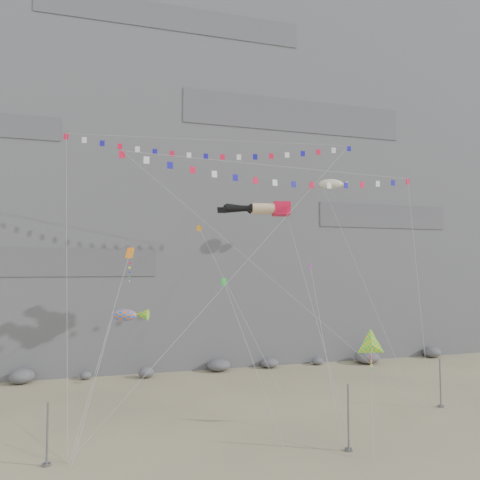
% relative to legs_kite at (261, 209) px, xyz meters
% --- Properties ---
extents(ground, '(120.00, 120.00, 0.00)m').
position_rel_legs_kite_xyz_m(ground, '(-1.81, -7.53, -16.96)').
color(ground, tan).
rests_on(ground, ground).
extents(cliff, '(80.00, 28.00, 50.00)m').
position_rel_legs_kite_xyz_m(cliff, '(-1.81, 24.47, 8.04)').
color(cliff, slate).
rests_on(cliff, ground).
extents(talus_boulders, '(60.00, 3.00, 1.20)m').
position_rel_legs_kite_xyz_m(talus_boulders, '(-1.81, 9.47, -16.36)').
color(talus_boulders, slate).
rests_on(talus_boulders, ground).
extents(anchor_pole_left, '(0.12, 0.12, 3.62)m').
position_rel_legs_kite_xyz_m(anchor_pole_left, '(-17.22, -11.82, -15.15)').
color(anchor_pole_left, slate).
rests_on(anchor_pole_left, ground).
extents(anchor_pole_center, '(0.12, 0.12, 4.12)m').
position_rel_legs_kite_xyz_m(anchor_pole_center, '(0.65, -14.75, -14.90)').
color(anchor_pole_center, slate).
rests_on(anchor_pole_center, ground).
extents(anchor_pole_right, '(0.12, 0.12, 3.93)m').
position_rel_legs_kite_xyz_m(anchor_pole_right, '(12.53, -8.68, -15.00)').
color(anchor_pole_right, slate).
rests_on(anchor_pole_right, ground).
extents(legs_kite, '(7.01, 17.36, 22.80)m').
position_rel_legs_kite_xyz_m(legs_kite, '(0.00, 0.00, 0.00)').
color(legs_kite, red).
rests_on(legs_kite, ground).
extents(flag_banner_upper, '(27.89, 16.76, 30.76)m').
position_rel_legs_kite_xyz_m(flag_banner_upper, '(-3.91, 3.01, 7.07)').
color(flag_banner_upper, red).
rests_on(flag_banner_upper, ground).
extents(flag_banner_lower, '(27.65, 8.44, 23.19)m').
position_rel_legs_kite_xyz_m(flag_banner_lower, '(0.79, -3.93, 3.23)').
color(flag_banner_lower, red).
rests_on(flag_banner_lower, ground).
extents(harlequin_kite, '(4.76, 9.84, 15.79)m').
position_rel_legs_kite_xyz_m(harlequin_kite, '(-12.25, -3.16, -4.41)').
color(harlequin_kite, red).
rests_on(harlequin_kite, ground).
extents(fish_windsock, '(4.84, 7.57, 10.64)m').
position_rel_legs_kite_xyz_m(fish_windsock, '(-12.73, -6.14, -9.03)').
color(fish_windsock, orange).
rests_on(fish_windsock, ground).
extents(delta_kite, '(4.07, 5.02, 8.10)m').
position_rel_legs_kite_xyz_m(delta_kite, '(4.01, -12.10, -11.01)').
color(delta_kite, yellow).
rests_on(delta_kite, ground).
extents(blimp_windsock, '(3.95, 14.33, 24.38)m').
position_rel_legs_kite_xyz_m(blimp_windsock, '(9.52, 4.33, 3.56)').
color(blimp_windsock, beige).
rests_on(blimp_windsock, ground).
extents(small_kite_a, '(4.76, 15.47, 21.53)m').
position_rel_legs_kite_xyz_m(small_kite_a, '(-5.68, 0.73, -2.20)').
color(small_kite_a, orange).
rests_on(small_kite_a, ground).
extents(small_kite_b, '(3.98, 12.32, 16.73)m').
position_rel_legs_kite_xyz_m(small_kite_b, '(3.94, -2.37, -5.61)').
color(small_kite_b, purple).
rests_on(small_kite_b, ground).
extents(small_kite_c, '(2.74, 8.13, 12.87)m').
position_rel_legs_kite_xyz_m(small_kite_c, '(-5.27, -6.56, -6.75)').
color(small_kite_c, green).
rests_on(small_kite_c, ground).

